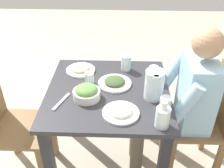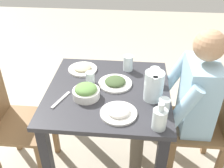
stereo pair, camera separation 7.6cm
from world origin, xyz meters
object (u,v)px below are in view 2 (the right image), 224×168
Objects in this scene: salad_bowl at (86,92)px; plate_dolmas at (115,82)px; water_pitcher at (154,86)px; chair_near at (209,121)px; water_glass_near_right at (154,75)px; chair_far at (9,119)px; water_glass_near_left at (128,63)px; water_glass_far_right at (164,106)px; diner_near at (182,103)px; dining_table at (108,107)px; water_glass_far_left at (90,78)px; plate_beans at (83,68)px; plate_yoghurt at (119,112)px; oil_carafe at (159,120)px.

salad_bowl reaches higher than plate_dolmas.
water_pitcher is 1.11× the size of salad_bowl.
water_pitcher reaches higher than chair_near.
chair_near is 7.85× the size of water_glass_near_right.
chair_near is 1.42m from chair_far.
water_glass_near_left reaches higher than water_glass_far_right.
diner_near is 0.31m from water_glass_far_right.
water_glass_far_left reaches higher than dining_table.
water_glass_far_left reaches higher than plate_beans.
water_pitcher is (-0.10, 0.42, 0.34)m from chair_near.
diner_near is 5.51× the size of plate_beans.
plate_beans is 1.89× the size of water_glass_near_left.
plate_dolmas is 0.31m from plate_yoghurt.
water_glass_far_right is (-0.26, -0.48, 0.00)m from water_glass_far_left.
dining_table is 7.17× the size of water_glass_near_left.
chair_near is at bearing -66.39° from plate_yoghurt.
water_pitcher is at bearing 24.56° from water_glass_far_right.
chair_near is 10.15× the size of water_glass_far_left.
chair_far reaches higher than plate_dolmas.
water_glass_far_right is (-0.43, -0.56, 0.03)m from plate_beans.
chair_far reaches higher than water_glass_far_left.
plate_dolmas is (0.14, 0.25, -0.08)m from water_pitcher.
plate_beans is at bearing 96.12° from water_glass_near_left.
dining_table is 0.72m from chair_far.
chair_far is 3.84× the size of plate_dolmas.
dining_table is 9.34× the size of water_glass_far_left.
plate_dolmas is at bearing 8.25° from plate_yoghurt.
plate_yoghurt is 0.52m from water_glass_near_left.
plate_beans is at bearing 52.46° from water_glass_far_right.
plate_yoghurt is 0.25m from oil_carafe.
chair_near is at bearing -90.00° from diner_near.
water_glass_near_right is (0.09, 0.20, 0.16)m from diner_near.
oil_carafe is (-0.09, -0.22, 0.04)m from plate_yoghurt.
diner_near is 0.76m from plate_beans.
salad_bowl is at bearing -92.10° from chair_far.
plate_yoghurt is at bearing 130.38° from water_pitcher.
plate_beans is 1.30× the size of oil_carafe.
water_glass_near_right is at bearing 0.76° from oil_carafe.
plate_beans is (0.31, 0.50, -0.08)m from water_pitcher.
water_glass_near_left reaches higher than plate_yoghurt.
water_glass_far_left is at bearing -76.45° from chair_far.
dining_table is 4.26× the size of water_pitcher.
plate_yoghurt is (-0.27, 0.42, 0.12)m from diner_near.
oil_carafe reaches higher than chair_near.
salad_bowl is at bearing 61.44° from oil_carafe.
water_pitcher is 0.42m from salad_bowl.
plate_dolmas is at bearing 86.66° from chair_near.
plate_dolmas reaches higher than dining_table.
water_glass_near_right is (0.12, -0.31, 0.20)m from dining_table.
plate_beans is 0.34m from water_glass_near_left.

